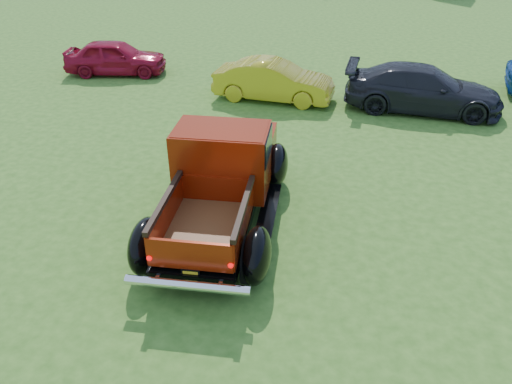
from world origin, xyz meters
name	(u,v)px	position (x,y,z in m)	size (l,w,h in m)	color
ground	(272,239)	(0.00, 0.00, 0.00)	(120.00, 120.00, 0.00)	#305819
pickup_truck	(223,174)	(-1.21, 0.75, 0.93)	(2.87, 5.46, 1.97)	black
show_car_red	(116,57)	(-7.89, 9.21, 0.64)	(1.51, 3.75, 1.28)	maroon
show_car_yellow	(274,81)	(-1.50, 7.76, 0.65)	(1.37, 3.93, 1.30)	gold
show_car_grey	(423,89)	(3.25, 7.89, 0.70)	(1.96, 4.82, 1.40)	black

